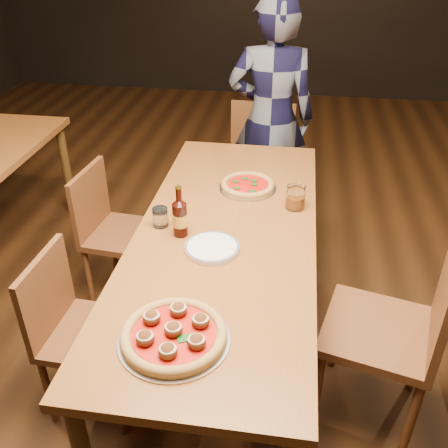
# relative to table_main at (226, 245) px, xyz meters

# --- Properties ---
(ground) EXTENTS (9.00, 9.00, 0.00)m
(ground) POSITION_rel_table_main_xyz_m (0.00, 0.00, -0.68)
(ground) COLOR black
(table_main) EXTENTS (0.80, 2.00, 0.75)m
(table_main) POSITION_rel_table_main_xyz_m (0.00, 0.00, 0.00)
(table_main) COLOR brown
(table_main) RESTS_ON ground
(chair_main_nw) EXTENTS (0.40, 0.40, 0.82)m
(chair_main_nw) POSITION_rel_table_main_xyz_m (-0.53, -0.37, -0.27)
(chair_main_nw) COLOR #592E17
(chair_main_nw) RESTS_ON ground
(chair_main_sw) EXTENTS (0.42, 0.42, 0.83)m
(chair_main_sw) POSITION_rel_table_main_xyz_m (-0.65, 0.41, -0.26)
(chair_main_sw) COLOR #592E17
(chair_main_sw) RESTS_ON ground
(chair_main_e) EXTENTS (0.54, 0.54, 0.96)m
(chair_main_e) POSITION_rel_table_main_xyz_m (0.69, -0.24, -0.20)
(chair_main_e) COLOR #592E17
(chair_main_e) RESTS_ON ground
(chair_end) EXTENTS (0.46, 0.46, 0.93)m
(chair_end) POSITION_rel_table_main_xyz_m (0.04, 1.19, -0.21)
(chair_end) COLOR #592E17
(chair_end) RESTS_ON ground
(pizza_meatball) EXTENTS (0.38, 0.38, 0.07)m
(pizza_meatball) POSITION_rel_table_main_xyz_m (-0.07, -0.69, 0.10)
(pizza_meatball) COLOR #B7B7BF
(pizza_meatball) RESTS_ON table_main
(pizza_margherita) EXTENTS (0.29, 0.29, 0.04)m
(pizza_margherita) POSITION_rel_table_main_xyz_m (0.05, 0.42, 0.09)
(pizza_margherita) COLOR #B7B7BF
(pizza_margherita) RESTS_ON table_main
(plate_stack) EXTENTS (0.23, 0.23, 0.02)m
(plate_stack) POSITION_rel_table_main_xyz_m (-0.04, -0.15, 0.08)
(plate_stack) COLOR white
(plate_stack) RESTS_ON table_main
(beer_bottle) EXTENTS (0.07, 0.07, 0.23)m
(beer_bottle) POSITION_rel_table_main_xyz_m (-0.19, -0.05, 0.16)
(beer_bottle) COLOR black
(beer_bottle) RESTS_ON table_main
(water_glass) EXTENTS (0.07, 0.07, 0.09)m
(water_glass) POSITION_rel_table_main_xyz_m (-0.30, 0.01, 0.12)
(water_glass) COLOR white
(water_glass) RESTS_ON table_main
(amber_glass) EXTENTS (0.09, 0.09, 0.11)m
(amber_glass) POSITION_rel_table_main_xyz_m (0.30, 0.26, 0.13)
(amber_glass) COLOR #AB5913
(amber_glass) RESTS_ON table_main
(diner) EXTENTS (0.60, 0.40, 1.59)m
(diner) POSITION_rel_table_main_xyz_m (0.11, 1.34, 0.12)
(diner) COLOR black
(diner) RESTS_ON ground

